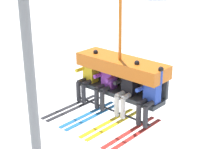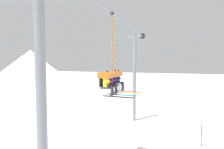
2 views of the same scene
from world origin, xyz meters
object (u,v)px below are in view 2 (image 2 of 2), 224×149
(skier_yellow, at_px, (108,83))
(skier_blue, at_px, (119,80))
(trail_sign, at_px, (201,134))
(lift_tower_near, at_px, (42,103))
(chairlift_chair, at_px, (111,76))
(skier_purple, at_px, (112,83))
(lift_tower_far, at_px, (135,76))
(skier_black, at_px, (116,81))

(skier_yellow, bearing_deg, skier_blue, 0.00)
(skier_yellow, relative_size, trail_sign, 1.06)
(lift_tower_near, height_order, chairlift_chair, lift_tower_near)
(lift_tower_near, relative_size, skier_purple, 5.38)
(skier_blue, bearing_deg, chairlift_chair, 166.92)
(lift_tower_far, bearing_deg, trail_sign, -123.10)
(lift_tower_near, xyz_separation_m, lift_tower_far, (13.26, 0.00, 0.00))
(skier_yellow, height_order, skier_blue, same)
(lift_tower_near, distance_m, chairlift_chair, 4.74)
(chairlift_chair, relative_size, trail_sign, 2.79)
(skier_blue, relative_size, trail_sign, 1.06)
(chairlift_chair, height_order, skier_yellow, chairlift_chair)
(lift_tower_near, bearing_deg, skier_blue, -9.44)
(lift_tower_far, xyz_separation_m, chairlift_chair, (-8.62, -0.71, 0.63))
(skier_blue, bearing_deg, lift_tower_near, 170.56)
(chairlift_chair, distance_m, skier_purple, 0.51)
(skier_black, distance_m, trail_sign, 7.89)
(chairlift_chair, bearing_deg, skier_blue, -13.08)
(lift_tower_near, height_order, skier_blue, lift_tower_near)
(skier_blue, bearing_deg, skier_yellow, 180.00)
(lift_tower_near, height_order, skier_purple, lift_tower_near)
(skier_black, xyz_separation_m, trail_sign, (4.41, -5.06, -4.14))
(lift_tower_far, xyz_separation_m, skier_black, (-8.32, -0.92, 0.30))
(lift_tower_far, relative_size, trail_sign, 5.72)
(trail_sign, bearing_deg, skier_yellow, 138.05)
(lift_tower_far, height_order, skier_black, lift_tower_far)
(chairlift_chair, bearing_deg, trail_sign, -48.18)
(lift_tower_far, relative_size, skier_purple, 5.38)
(skier_blue, height_order, trail_sign, skier_blue)
(skier_yellow, xyz_separation_m, skier_black, (1.22, 0.00, 0.00))
(skier_black, distance_m, skier_blue, 0.61)
(skier_yellow, distance_m, trail_sign, 8.63)
(skier_yellow, relative_size, skier_blue, 1.00)
(lift_tower_near, distance_m, skier_black, 5.04)
(lift_tower_far, bearing_deg, skier_blue, -173.16)
(chairlift_chair, relative_size, skier_yellow, 2.63)
(lift_tower_near, bearing_deg, skier_purple, -12.13)
(trail_sign, bearing_deg, skier_black, 131.07)
(lift_tower_near, distance_m, skier_blue, 5.64)
(chairlift_chair, height_order, skier_purple, chairlift_chair)
(skier_yellow, bearing_deg, lift_tower_far, 5.54)
(skier_blue, bearing_deg, lift_tower_far, 6.84)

